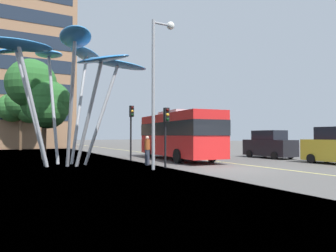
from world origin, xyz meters
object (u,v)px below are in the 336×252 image
at_px(red_bus, 178,133).
at_px(leaf_sculpture, 70,61).
at_px(traffic_light_kerb_far, 131,121).
at_px(pedestrian, 147,150).
at_px(traffic_light_kerb_near, 166,124).
at_px(car_parked_mid, 269,145).
at_px(street_lamp, 158,75).

bearing_deg(red_bus, leaf_sculpture, -174.85).
bearing_deg(traffic_light_kerb_far, red_bus, -12.64).
distance_m(leaf_sculpture, pedestrian, 7.28).
relative_size(red_bus, traffic_light_kerb_near, 2.95).
bearing_deg(traffic_light_kerb_far, car_parked_mid, -13.70).
distance_m(traffic_light_kerb_near, street_lamp, 2.80).
distance_m(traffic_light_kerb_far, street_lamp, 6.45).
xyz_separation_m(red_bus, traffic_light_kerb_near, (-3.54, -4.76, 0.46)).
distance_m(red_bus, traffic_light_kerb_far, 3.66).
relative_size(traffic_light_kerb_far, street_lamp, 0.49).
distance_m(leaf_sculpture, street_lamp, 6.03).
bearing_deg(car_parked_mid, street_lamp, -164.18).
bearing_deg(pedestrian, car_parked_mid, 3.82).
xyz_separation_m(car_parked_mid, street_lamp, (-11.75, -3.33, 4.08)).
distance_m(leaf_sculpture, traffic_light_kerb_far, 6.03).
bearing_deg(red_bus, traffic_light_kerb_far, 167.36).
relative_size(street_lamp, pedestrian, 4.54).
bearing_deg(traffic_light_kerb_far, traffic_light_kerb_near, -90.75).
height_order(traffic_light_kerb_near, traffic_light_kerb_far, traffic_light_kerb_far).
height_order(car_parked_mid, pedestrian, car_parked_mid).
bearing_deg(leaf_sculpture, car_parked_mid, -4.25).
distance_m(red_bus, traffic_light_kerb_near, 5.95).
bearing_deg(car_parked_mid, pedestrian, -176.18).
bearing_deg(street_lamp, traffic_light_kerb_far, 82.19).
xyz_separation_m(red_bus, traffic_light_kerb_far, (-3.47, 0.78, 0.87)).
xyz_separation_m(leaf_sculpture, street_lamp, (3.82, -4.48, -1.30)).
height_order(red_bus, pedestrian, red_bus).
xyz_separation_m(traffic_light_kerb_near, car_parked_mid, (11.00, 2.87, -1.41)).
distance_m(traffic_light_kerb_near, pedestrian, 2.64).
relative_size(traffic_light_kerb_near, street_lamp, 0.42).
relative_size(leaf_sculpture, pedestrian, 5.53).
bearing_deg(red_bus, car_parked_mid, -14.20).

